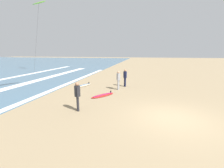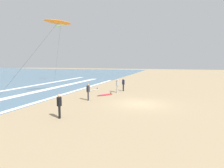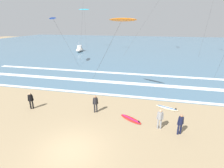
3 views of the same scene
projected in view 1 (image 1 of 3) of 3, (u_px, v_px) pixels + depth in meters
The scene contains 7 objects.
ground_plane at pixel (173, 118), 8.03m from camera, with size 160.00×160.00×0.00m, color #9E8763.
surfer_background_far at pixel (77, 94), 8.89m from camera, with size 0.49×0.32×1.60m.
surfer_foreground_main at pixel (125, 76), 15.08m from camera, with size 0.50×0.32×1.60m.
surfer_left_far at pixel (118, 79), 13.84m from camera, with size 0.51×0.32×1.60m.
surfboard_right_spare at pixel (83, 85), 15.51m from camera, with size 2.17×1.33×0.25m.
surfboard_near_water at pixel (103, 95), 12.03m from camera, with size 2.09×1.65×0.25m.
kite_lime_far_left at pixel (39, 3), 24.04m from camera, with size 2.70×3.26×10.42m.
Camera 1 is at (-8.00, 1.41, 3.23)m, focal length 26.26 mm.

